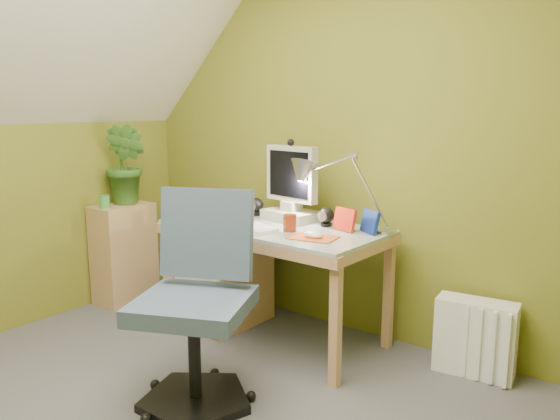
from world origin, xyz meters
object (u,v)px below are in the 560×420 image
Objects in this scene: potted_plant at (127,164)px; task_chair at (193,301)px; monitor at (292,175)px; desk_lamp at (356,174)px; side_ledge at (124,253)px; desk at (274,282)px; radiator at (475,337)px.

potted_plant is 1.68m from task_chair.
monitor is 1.14m from task_chair.
desk_lamp is 1.87m from side_ledge.
monitor is at bearing 14.96° from side_ledge.
desk_lamp is 0.89× the size of side_ledge.
task_chair reaches higher than side_ledge.
side_ledge is at bearing -177.08° from desk_lamp.
desk is at bearing 7.10° from side_ledge.
side_ledge is 1.61m from task_chair.
desk_lamp reaches higher than potted_plant.
desk_lamp is (0.45, 0.18, 0.68)m from desk.
desk is 1.27m from side_ledge.
desk_lamp reaches higher than radiator.
desk_lamp is (0.45, 0.00, 0.04)m from monitor.
potted_plant is at bearing -178.60° from desk_lamp.
monitor is 1.45m from side_ledge.
potted_plant is (0.02, 0.05, 0.65)m from side_ledge.
side_ledge is 2.45m from radiator.
monitor is 0.45m from desk_lamp.
task_chair is (-0.26, -1.02, -0.51)m from desk_lamp.
radiator is at bearing 10.26° from side_ledge.
task_chair reaches higher than radiator.
potted_plant reaches higher than monitor.
desk_lamp is 1.17m from task_chair.
side_ledge is 1.25× the size of potted_plant.
desk is 0.88m from task_chair.
monitor is (0.00, 0.18, 0.64)m from desk.
desk_lamp is 1.11× the size of potted_plant.
desk is at bearing 77.89° from task_chair.
desk reaches higher than radiator.
radiator is (0.69, 0.10, -0.83)m from desk_lamp.
radiator is at bearing 25.00° from task_chair.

